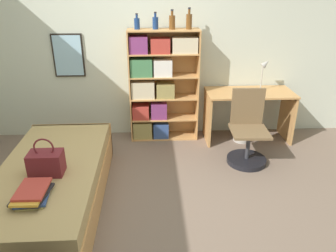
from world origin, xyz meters
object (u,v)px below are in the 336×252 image
at_px(bottle_green, 137,23).
at_px(bottle_clear, 172,22).
at_px(bed, 53,184).
at_px(bookcase, 157,85).
at_px(handbag, 46,163).
at_px(desk_lamp, 264,69).
at_px(desk, 249,106).
at_px(waste_bin, 242,132).
at_px(bottle_blue, 189,21).
at_px(book_stack_on_bed, 32,194).
at_px(bottle_brown, 155,23).
at_px(desk_chair, 247,140).

relative_size(bottle_green, bottle_clear, 0.80).
height_order(bed, bookcase, bookcase).
height_order(handbag, bottle_clear, bottle_clear).
bearing_deg(bed, desk_lamp, 29.03).
relative_size(bed, bottle_clear, 8.56).
distance_m(desk, waste_bin, 0.38).
relative_size(handbag, bottle_blue, 1.39).
xyz_separation_m(book_stack_on_bed, bookcase, (1.09, 2.03, 0.31)).
relative_size(bookcase, desk, 1.29).
xyz_separation_m(book_stack_on_bed, desk, (2.36, 1.90, 0.02)).
bearing_deg(bottle_green, book_stack_on_bed, -112.43).
xyz_separation_m(bottle_clear, waste_bin, (1.00, -0.17, -1.50)).
distance_m(handbag, bottle_clear, 2.33).
bearing_deg(handbag, bookcase, 56.78).
bearing_deg(bottle_brown, book_stack_on_bed, -117.85).
height_order(bookcase, desk_chair, bookcase).
xyz_separation_m(handbag, desk_chair, (2.18, 0.89, -0.27)).
bearing_deg(bookcase, waste_bin, -8.70).
distance_m(handbag, bottle_blue, 2.46).
xyz_separation_m(bed, book_stack_on_bed, (0.02, -0.54, 0.27)).
height_order(handbag, bookcase, bookcase).
height_order(bottle_clear, desk_chair, bottle_clear).
height_order(bed, book_stack_on_bed, book_stack_on_bed).
bearing_deg(bottle_blue, bottle_brown, 176.37).
bearing_deg(desk, waste_bin, -141.45).
bearing_deg(bed, bottle_green, 60.27).
height_order(bottle_brown, desk_lamp, bottle_brown).
height_order(desk, desk_lamp, desk_lamp).
height_order(desk_chair, waste_bin, desk_chair).
distance_m(book_stack_on_bed, desk_chair, 2.55).
bearing_deg(bottle_clear, book_stack_on_bed, -122.64).
bearing_deg(waste_bin, bottle_clear, 170.23).
bearing_deg(handbag, waste_bin, 32.61).
relative_size(handbag, bottle_green, 1.89).
bearing_deg(waste_bin, desk_lamp, 24.51).
bearing_deg(waste_bin, book_stack_on_bed, -141.16).
relative_size(bottle_clear, desk_chair, 0.27).
xyz_separation_m(bottle_blue, desk_chair, (0.68, -0.73, -1.35)).
distance_m(handbag, book_stack_on_bed, 0.39).
relative_size(handbag, bookcase, 0.24).
xyz_separation_m(bottle_green, bottle_clear, (0.45, -0.03, 0.02)).
height_order(bed, desk_lamp, desk_lamp).
relative_size(bottle_brown, desk_lamp, 0.48).
bearing_deg(handbag, bottle_brown, 57.24).
bearing_deg(bookcase, bottle_brown, 123.09).
bearing_deg(bookcase, desk_lamp, -2.72).
bearing_deg(bed, book_stack_on_bed, -88.36).
relative_size(bottle_brown, desk, 0.18).
relative_size(handbag, bottle_brown, 1.74).
bearing_deg(bookcase, bottle_green, 176.45).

